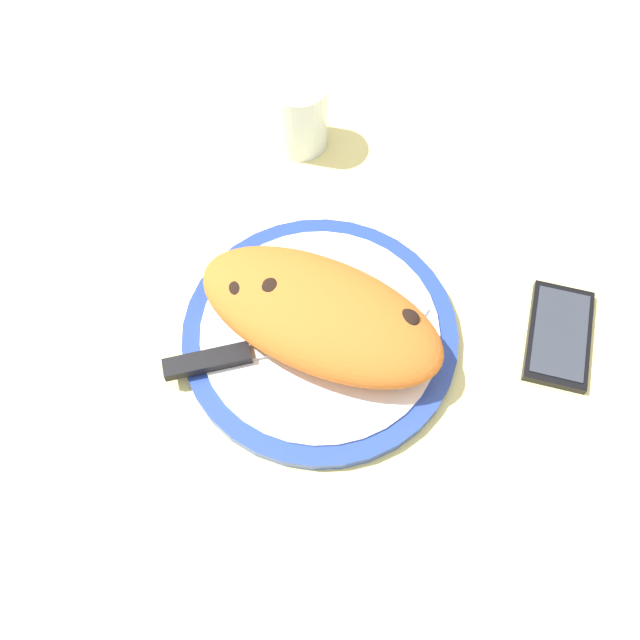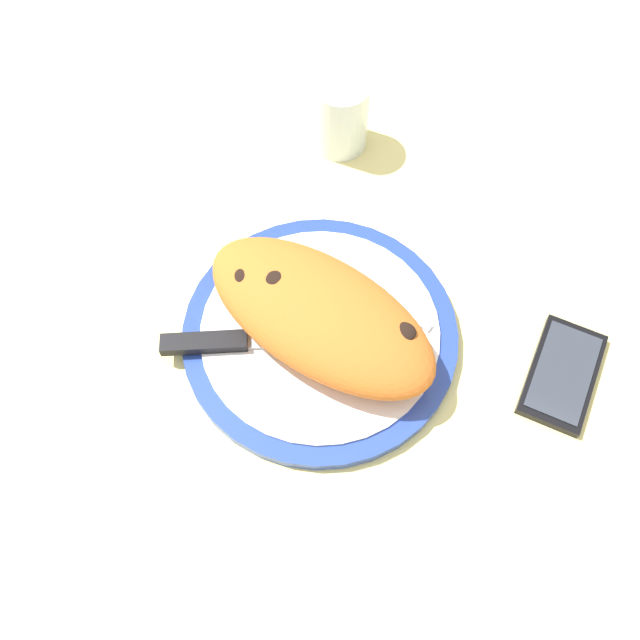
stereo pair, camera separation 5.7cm
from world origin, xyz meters
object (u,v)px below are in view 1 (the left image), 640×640
(knife, at_px, (241,354))
(plate, at_px, (320,333))
(smartphone, at_px, (559,335))
(fork, at_px, (344,277))
(water_glass, at_px, (300,119))
(calzone, at_px, (324,315))

(knife, bearing_deg, plate, -144.60)
(plate, height_order, knife, knife)
(knife, distance_m, smartphone, 0.33)
(fork, bearing_deg, water_glass, -62.40)
(plate, xyz_separation_m, knife, (0.07, 0.05, 0.01))
(knife, bearing_deg, smartphone, -160.60)
(knife, distance_m, water_glass, 0.31)
(fork, relative_size, smartphone, 1.35)
(smartphone, bearing_deg, knife, 19.40)
(fork, xyz_separation_m, smartphone, (-0.23, 0.01, -0.01))
(fork, bearing_deg, plate, 81.51)
(smartphone, xyz_separation_m, water_glass, (0.33, -0.20, 0.03))
(fork, relative_size, water_glass, 1.78)
(calzone, height_order, smartphone, calzone)
(calzone, distance_m, fork, 0.07)
(fork, height_order, knife, knife)
(fork, height_order, water_glass, water_glass)
(calzone, relative_size, knife, 1.33)
(fork, relative_size, knife, 0.77)
(smartphone, bearing_deg, plate, 13.99)
(calzone, bearing_deg, knife, 33.97)
(plate, relative_size, knife, 1.38)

